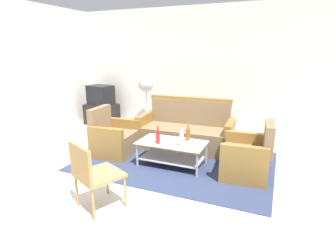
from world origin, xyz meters
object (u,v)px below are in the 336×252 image
object	(u,v)px
armchair_left	(114,139)
pedestal_fan	(146,87)
tv_stand	(102,114)
wicker_chair	(92,171)
bottle_red	(158,137)
television	(101,95)
bottle_clear	(182,139)
armchair_right	(247,158)
coffee_table	(172,150)
cup	(188,145)
bottle_brown	(188,135)
couch	(186,133)

from	to	relation	value
armchair_left	pedestal_fan	world-z (taller)	pedestal_fan
tv_stand	wicker_chair	bearing A→B (deg)	-55.16
bottle_red	television	xyz separation A→B (m)	(-2.47, 1.88, 0.24)
bottle_red	bottle_clear	world-z (taller)	bottle_clear
armchair_right	television	size ratio (longest dim) A/B	1.25
coffee_table	tv_stand	distance (m)	3.17
bottle_red	pedestal_fan	distance (m)	2.32
bottle_red	bottle_clear	distance (m)	0.40
cup	pedestal_fan	size ratio (longest dim) A/B	0.08
coffee_table	cup	size ratio (longest dim) A/B	11.00
bottle_red	bottle_clear	bearing A→B (deg)	1.55
bottle_brown	wicker_chair	world-z (taller)	wicker_chair
cup	bottle_clear	bearing A→B (deg)	171.14
tv_stand	armchair_right	bearing A→B (deg)	-23.15
bottle_red	wicker_chair	distance (m)	1.41
bottle_red	cup	size ratio (longest dim) A/B	2.87
armchair_left	bottle_brown	xyz separation A→B (m)	(1.40, 0.08, 0.23)
armchair_left	television	size ratio (longest dim) A/B	1.25
armchair_right	wicker_chair	world-z (taller)	armchair_right
pedestal_fan	bottle_clear	bearing A→B (deg)	-50.21
bottle_red	wicker_chair	world-z (taller)	wicker_chair
pedestal_fan	bottle_red	bearing A→B (deg)	-58.15
bottle_red	pedestal_fan	size ratio (longest dim) A/B	0.23
armchair_right	pedestal_fan	size ratio (longest dim) A/B	0.67
wicker_chair	pedestal_fan	bearing A→B (deg)	131.27
couch	bottle_brown	bearing A→B (deg)	109.48
coffee_table	armchair_right	bearing A→B (deg)	4.16
bottle_clear	television	size ratio (longest dim) A/B	0.46
coffee_table	tv_stand	world-z (taller)	tv_stand
wicker_chair	tv_stand	bearing A→B (deg)	149.35
bottle_red	coffee_table	bearing A→B (deg)	38.13
pedestal_fan	wicker_chair	bearing A→B (deg)	-73.24
bottle_brown	pedestal_fan	distance (m)	2.33
bottle_clear	wicker_chair	xyz separation A→B (m)	(-0.59, -1.41, -0.03)
bottle_red	bottle_brown	distance (m)	0.50
cup	pedestal_fan	xyz separation A→B (m)	(-1.71, 1.93, 0.55)
tv_stand	coffee_table	bearing A→B (deg)	-33.07
armchair_left	pedestal_fan	distance (m)	1.86
armchair_right	bottle_brown	size ratio (longest dim) A/B	3.06
couch	tv_stand	world-z (taller)	couch
bottle_clear	television	xyz separation A→B (m)	(-2.87, 1.87, 0.23)
tv_stand	couch	bearing A→B (deg)	-18.41
cup	television	xyz separation A→B (m)	(-2.99, 1.88, 0.30)
couch	television	size ratio (longest dim) A/B	2.69
bottle_red	bottle_brown	xyz separation A→B (m)	(0.40, 0.30, -0.00)
bottle_red	cup	bearing A→B (deg)	-0.81
wicker_chair	armchair_left	bearing A→B (deg)	140.78
bottle_red	bottle_brown	world-z (taller)	bottle_red
coffee_table	tv_stand	size ratio (longest dim) A/B	1.38
cup	tv_stand	size ratio (longest dim) A/B	0.12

